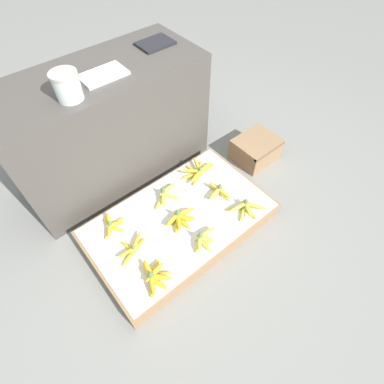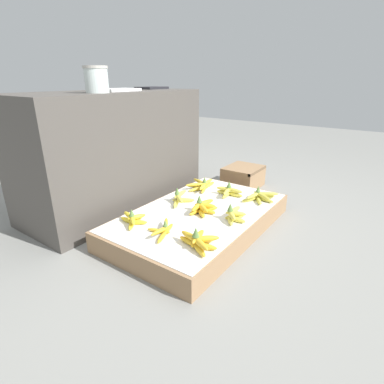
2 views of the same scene
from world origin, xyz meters
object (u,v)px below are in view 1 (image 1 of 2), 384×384
at_px(wooden_crate, 256,149).
at_px(banana_bunch_front_midleft, 203,239).
at_px(banana_bunch_middle_midright, 219,191).
at_px(banana_bunch_back_left, 112,225).
at_px(banana_bunch_middle_midleft, 180,218).
at_px(banana_bunch_front_left, 154,276).
at_px(glass_jar, 67,86).
at_px(banana_bunch_front_midright, 246,208).
at_px(banana_bunch_middle_left, 132,248).
at_px(banana_bunch_back_midright, 198,171).
at_px(foam_tray_white, 103,75).
at_px(banana_bunch_back_midleft, 165,195).

xyz_separation_m(wooden_crate, banana_bunch_front_midleft, (-0.90, -0.38, 0.07)).
bearing_deg(banana_bunch_middle_midright, wooden_crate, 15.93).
bearing_deg(banana_bunch_front_midleft, banana_bunch_back_left, 130.37).
bearing_deg(banana_bunch_back_left, banana_bunch_middle_midleft, -33.01).
height_order(banana_bunch_front_midleft, banana_bunch_middle_midleft, banana_bunch_middle_midleft).
height_order(banana_bunch_front_left, glass_jar, glass_jar).
relative_size(banana_bunch_front_midright, banana_bunch_middle_left, 1.03).
bearing_deg(banana_bunch_back_midright, banana_bunch_middle_midright, -93.60).
height_order(glass_jar, foam_tray_white, glass_jar).
xyz_separation_m(wooden_crate, banana_bunch_back_left, (-1.28, 0.07, 0.07)).
xyz_separation_m(wooden_crate, banana_bunch_back_midleft, (-0.87, 0.05, 0.07)).
height_order(wooden_crate, banana_bunch_front_midleft, banana_bunch_front_midleft).
bearing_deg(banana_bunch_middle_left, banana_bunch_front_left, -91.03).
distance_m(banana_bunch_front_midleft, glass_jar, 1.14).
height_order(banana_bunch_middle_left, banana_bunch_back_midright, banana_bunch_back_midright).
relative_size(banana_bunch_middle_left, foam_tray_white, 0.83).
bearing_deg(banana_bunch_back_left, glass_jar, 69.74).
height_order(banana_bunch_front_midleft, banana_bunch_front_midright, banana_bunch_front_midleft).
relative_size(banana_bunch_front_left, banana_bunch_back_left, 1.21).
height_order(banana_bunch_front_midleft, banana_bunch_middle_midright, banana_bunch_front_midleft).
distance_m(wooden_crate, foam_tray_white, 1.29).
relative_size(banana_bunch_back_midright, glass_jar, 1.90).
bearing_deg(glass_jar, banana_bunch_front_midright, -52.98).
bearing_deg(banana_bunch_middle_midleft, glass_jar, 110.75).
height_order(banana_bunch_front_midright, banana_bunch_back_midright, banana_bunch_front_midright).
bearing_deg(foam_tray_white, banana_bunch_front_midright, -67.36).
bearing_deg(banana_bunch_front_midright, banana_bunch_middle_midleft, 151.20).
height_order(banana_bunch_front_left, banana_bunch_back_midleft, banana_bunch_front_left).
distance_m(banana_bunch_middle_midleft, foam_tray_white, 0.98).
distance_m(banana_bunch_middle_left, banana_bunch_back_left, 0.22).
distance_m(banana_bunch_middle_midright, banana_bunch_back_left, 0.75).
relative_size(banana_bunch_front_midleft, banana_bunch_middle_midright, 1.00).
height_order(banana_bunch_middle_midright, foam_tray_white, foam_tray_white).
height_order(banana_bunch_back_left, banana_bunch_back_midleft, banana_bunch_back_midleft).
relative_size(banana_bunch_middle_left, banana_bunch_back_midleft, 0.93).
relative_size(wooden_crate, banana_bunch_back_left, 1.81).
distance_m(banana_bunch_front_midright, banana_bunch_middle_midleft, 0.45).
distance_m(banana_bunch_middle_left, banana_bunch_back_midright, 0.75).
height_order(wooden_crate, banana_bunch_front_left, banana_bunch_front_left).
distance_m(banana_bunch_back_midleft, banana_bunch_back_midright, 0.32).
bearing_deg(banana_bunch_middle_left, banana_bunch_middle_midright, -1.50).
xyz_separation_m(banana_bunch_front_left, banana_bunch_middle_midright, (0.70, 0.21, 0.00)).
height_order(wooden_crate, banana_bunch_back_left, banana_bunch_back_left).
height_order(banana_bunch_front_left, banana_bunch_middle_midright, banana_bunch_front_left).
xyz_separation_m(banana_bunch_middle_midleft, banana_bunch_middle_midright, (0.34, 0.00, 0.00)).
distance_m(banana_bunch_middle_midleft, banana_bunch_middle_midright, 0.34).
bearing_deg(banana_bunch_front_left, banana_bunch_front_midright, -0.24).
bearing_deg(banana_bunch_back_left, banana_bunch_middle_left, -86.83).
xyz_separation_m(banana_bunch_front_left, banana_bunch_middle_left, (0.00, 0.23, -0.01)).
bearing_deg(banana_bunch_middle_left, banana_bunch_back_midleft, 26.42).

